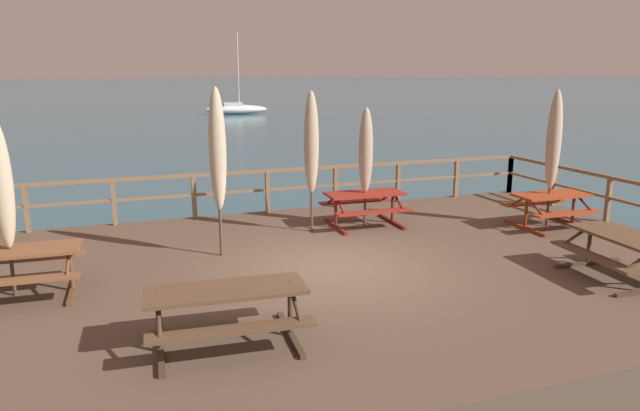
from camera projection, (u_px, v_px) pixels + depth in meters
The scene contains 14 objects.
ground_plane at pixel (333, 308), 10.86m from camera, with size 600.00×600.00×0.00m, color #2D5B6B.
wooden_deck at pixel (333, 288), 10.77m from camera, with size 14.77×9.31×0.78m, color brown.
railing_waterside_far at pixel (267, 183), 14.64m from camera, with size 14.57×0.10×1.09m.
picnic_table_front_left at pixel (226, 303), 7.59m from camera, with size 2.14×1.54×0.78m.
picnic_table_back_left at pixel (12, 263), 9.20m from camera, with size 2.10×1.49×0.78m.
picnic_table_mid_centre at pixel (621, 247), 10.04m from camera, with size 1.51×1.89×0.78m.
picnic_table_mid_left at pixel (365, 202), 13.47m from camera, with size 1.80×1.45×0.78m.
picnic_table_mid_right at pixel (551, 203), 13.33m from camera, with size 1.68×1.42×0.78m.
patio_umbrella_tall_mid_right at pixel (311, 143), 12.63m from camera, with size 0.32×0.32×3.06m.
patio_umbrella_tall_back_right at pixel (2, 186), 8.97m from camera, with size 0.32×0.32×2.78m.
patio_umbrella_short_mid at pixel (218, 150), 10.94m from camera, with size 0.32×0.32×3.19m.
patio_umbrella_tall_front at pixel (366, 151), 13.23m from camera, with size 0.32×0.32×2.68m.
patio_umbrella_tall_back_left at pixel (554, 141), 13.07m from camera, with size 0.32×0.32×3.08m.
sailboat_distant at pixel (236, 109), 57.74m from camera, with size 6.13×2.25×7.72m.
Camera 1 is at (-3.69, -9.46, 4.27)m, focal length 33.25 mm.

